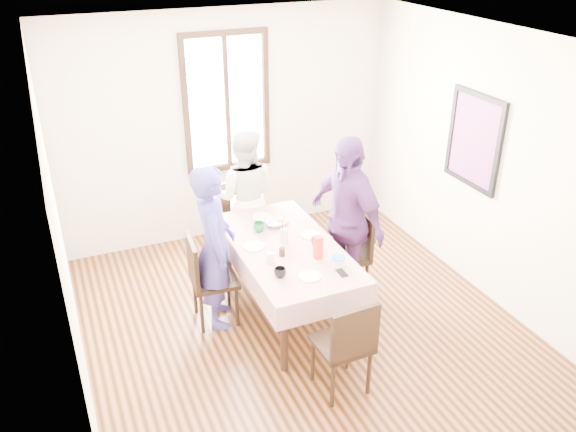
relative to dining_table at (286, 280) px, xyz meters
The scene contains 31 objects.
ground 0.52m from the dining_table, 81.03° to the right, with size 4.50×4.50×0.00m, color black.
back_wall 2.13m from the dining_table, 88.31° to the left, with size 4.00×4.00×0.00m, color beige.
right_wall 2.30m from the dining_table, ahead, with size 4.50×4.50×0.00m, color beige.
window_frame 2.27m from the dining_table, 88.29° to the left, with size 1.02×0.06×1.62m, color black.
window_pane 2.28m from the dining_table, 88.30° to the left, with size 0.90×0.02×1.50m, color white.
art_poster 2.35m from the dining_table, ahead, with size 0.04×0.76×0.96m, color red.
dining_table is the anchor object (origin of this frame).
tablecloth 0.38m from the dining_table, 90.00° to the left, with size 0.93×1.80×0.01m, color #56020E.
chair_left 0.70m from the dining_table, 166.89° to the left, with size 0.42×0.42×0.91m, color black.
chair_right 0.69m from the dining_table, ahead, with size 0.42×0.42×0.91m, color black.
chair_far 1.16m from the dining_table, 90.00° to the left, with size 0.42×0.42×0.91m, color black.
chair_near 1.16m from the dining_table, 90.00° to the right, with size 0.42×0.42×0.91m, color black.
person_left 0.81m from the dining_table, 166.55° to the left, with size 0.59×0.39×1.62m, color #3C3589.
person_far 1.21m from the dining_table, 90.00° to the left, with size 0.77×0.60×1.57m, color white.
person_right 0.83m from the dining_table, ahead, with size 1.02×0.43×1.75m, color #562C6B.
mug_black 0.69m from the dining_table, 118.28° to the right, with size 0.11×0.11×0.08m, color black.
mug_flag 0.51m from the dining_table, 26.69° to the right, with size 0.10×0.10×0.09m, color red.
mug_green 0.59m from the dining_table, 109.37° to the left, with size 0.12×0.12×0.09m, color #0C7226.
serving_bowl 0.59m from the dining_table, 81.31° to the left, with size 0.21×0.21×0.05m, color white.
juice_carton 0.62m from the dining_table, 60.62° to the right, with size 0.07×0.07×0.22m, color red.
butter_tub 0.72m from the dining_table, 59.40° to the right, with size 0.13×0.13×0.07m, color white.
jam_jar 0.47m from the dining_table, 123.92° to the right, with size 0.06×0.06×0.08m, color black.
drinking_glass 0.55m from the dining_table, 136.52° to the right, with size 0.07×0.07×0.10m, color silver.
smartphone 0.80m from the dining_table, 68.17° to the right, with size 0.07×0.14×0.01m, color black.
flower_vase 0.46m from the dining_table, 79.97° to the left, with size 0.07×0.07×0.14m, color silver.
plate_left 0.50m from the dining_table, 161.07° to the left, with size 0.20×0.20×0.01m, color white.
plate_right 0.50m from the dining_table, 16.25° to the left, with size 0.20×0.20×0.01m, color white.
plate_far 0.76m from the dining_table, 89.85° to the left, with size 0.20×0.20×0.01m, color white.
plate_near 0.71m from the dining_table, 92.45° to the right, with size 0.20×0.20×0.01m, color white.
butter_lid 0.74m from the dining_table, 59.40° to the right, with size 0.12×0.12×0.01m, color blue.
flower_bunch 0.58m from the dining_table, 79.97° to the left, with size 0.09×0.09×0.10m, color yellow, non-canonical shape.
Camera 1 is at (-1.95, -4.13, 3.54)m, focal length 36.78 mm.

